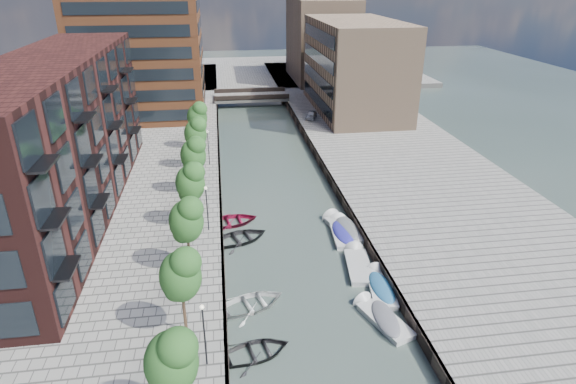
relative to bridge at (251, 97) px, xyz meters
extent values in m
plane|color=#38473F|center=(0.00, -32.00, -1.39)|extent=(300.00, 300.00, 0.00)
cube|color=gray|center=(16.00, -32.00, -0.89)|extent=(20.00, 140.00, 1.00)
cube|color=#332823|center=(-6.10, -32.00, -0.89)|extent=(0.25, 140.00, 1.00)
cube|color=#332823|center=(6.10, -32.00, -0.89)|extent=(0.25, 140.00, 1.00)
cube|color=gray|center=(0.00, 28.00, -0.89)|extent=(80.00, 40.00, 1.00)
cube|color=black|center=(-20.00, -42.00, 6.61)|extent=(8.00, 38.00, 14.00)
cube|color=brown|center=(-17.00, -7.00, 14.61)|extent=(18.00, 18.00, 30.00)
cube|color=#9A7A5E|center=(16.00, -10.00, 6.61)|extent=(12.00, 25.00, 14.00)
cube|color=#9A7A5E|center=(16.00, 16.00, 7.61)|extent=(12.00, 20.00, 16.00)
cube|color=gray|center=(0.00, 0.00, -0.09)|extent=(13.00, 6.00, 0.60)
cube|color=#332823|center=(0.00, -2.80, 0.51)|extent=(13.00, 0.40, 0.80)
cube|color=#332823|center=(0.00, 2.80, 0.51)|extent=(13.00, 0.40, 0.80)
ellipsoid|color=#20501E|center=(-8.50, -68.00, 3.93)|extent=(2.50, 2.50, 3.25)
cylinder|color=#382619|center=(-8.50, -61.00, 1.21)|extent=(0.20, 0.20, 3.20)
ellipsoid|color=#20501E|center=(-8.50, -61.00, 3.93)|extent=(2.50, 2.50, 3.25)
cylinder|color=#382619|center=(-8.50, -54.00, 1.21)|extent=(0.20, 0.20, 3.20)
ellipsoid|color=#20501E|center=(-8.50, -54.00, 3.93)|extent=(2.50, 2.50, 3.25)
cylinder|color=#382619|center=(-8.50, -47.00, 1.21)|extent=(0.20, 0.20, 3.20)
ellipsoid|color=#20501E|center=(-8.50, -47.00, 3.93)|extent=(2.50, 2.50, 3.25)
cylinder|color=#382619|center=(-8.50, -40.00, 1.21)|extent=(0.20, 0.20, 3.20)
ellipsoid|color=#20501E|center=(-8.50, -40.00, 3.93)|extent=(2.50, 2.50, 3.25)
cylinder|color=#382619|center=(-8.50, -33.00, 1.21)|extent=(0.20, 0.20, 3.20)
ellipsoid|color=#20501E|center=(-8.50, -33.00, 3.93)|extent=(2.50, 2.50, 3.25)
cylinder|color=#382619|center=(-8.50, -26.00, 1.21)|extent=(0.20, 0.20, 3.20)
ellipsoid|color=#20501E|center=(-8.50, -26.00, 3.93)|extent=(2.50, 2.50, 3.25)
cylinder|color=black|center=(-7.20, -64.00, 1.61)|extent=(0.10, 0.10, 4.00)
sphere|color=#FFF2CC|center=(-7.20, -64.00, 3.61)|extent=(0.24, 0.24, 0.24)
cylinder|color=black|center=(-7.20, -48.00, 1.61)|extent=(0.10, 0.10, 4.00)
sphere|color=#FFF2CC|center=(-7.20, -48.00, 3.61)|extent=(0.24, 0.24, 0.24)
cylinder|color=black|center=(-7.20, -32.00, 1.61)|extent=(0.10, 0.10, 4.00)
sphere|color=#FFF2CC|center=(-7.20, -32.00, 3.61)|extent=(0.24, 0.24, 0.24)
imported|color=black|center=(-4.28, -62.61, -1.39)|extent=(4.95, 4.04, 0.90)
imported|color=maroon|center=(-5.15, -45.26, -1.39)|extent=(5.58, 4.48, 1.03)
imported|color=silver|center=(-4.19, -57.88, -1.39)|extent=(5.70, 4.88, 1.00)
imported|color=#242326|center=(-4.54, -48.56, -1.39)|extent=(6.02, 5.18, 1.05)
cube|color=silver|center=(5.35, -57.53, -1.34)|extent=(2.28, 4.62, 0.63)
cube|color=silver|center=(5.35, -57.53, -1.01)|extent=(2.37, 4.73, 0.10)
cone|color=silver|center=(5.68, -55.34, -1.29)|extent=(1.75, 1.10, 1.64)
ellipsoid|color=#1F5C8E|center=(5.35, -57.53, -0.96)|extent=(2.13, 4.23, 0.54)
cube|color=silver|center=(4.49, -60.93, -1.34)|extent=(2.97, 4.60, 0.61)
cube|color=silver|center=(4.49, -60.93, -1.02)|extent=(3.08, 4.71, 0.09)
cone|color=silver|center=(3.76, -58.91, -1.30)|extent=(1.79, 1.34, 1.59)
ellipsoid|color=#5B5B63|center=(4.49, -60.93, -0.97)|extent=(2.76, 4.22, 0.53)
cube|color=beige|center=(4.51, -54.42, -1.34)|extent=(2.31, 4.86, 0.66)
cube|color=beige|center=(4.51, -54.42, -0.98)|extent=(2.40, 4.97, 0.10)
cone|color=beige|center=(4.81, -52.10, -1.29)|extent=(1.83, 1.13, 1.73)
cube|color=silver|center=(4.55, -49.15, -1.34)|extent=(2.12, 4.92, 0.68)
cube|color=silver|center=(4.55, -49.15, -0.97)|extent=(2.21, 5.03, 0.10)
cone|color=silver|center=(4.72, -46.76, -1.29)|extent=(1.84, 1.07, 1.77)
ellipsoid|color=#222197|center=(4.55, -49.15, -0.92)|extent=(1.98, 4.49, 0.58)
cube|color=#B4B4B2|center=(5.13, -48.41, -1.34)|extent=(3.21, 5.37, 0.71)
cube|color=#B4B4B2|center=(5.13, -48.41, -0.95)|extent=(3.33, 5.50, 0.11)
cone|color=#B4B4B2|center=(4.42, -45.99, -1.28)|extent=(2.07, 1.47, 1.87)
ellipsoid|color=#55595D|center=(5.13, -48.41, -0.90)|extent=(2.98, 4.92, 0.61)
imported|color=silver|center=(8.27, -14.33, 0.20)|extent=(2.52, 3.73, 1.18)
camera|label=1|loc=(-5.60, -85.43, 19.93)|focal=30.00mm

